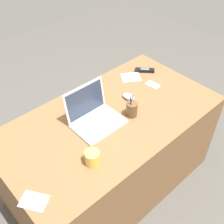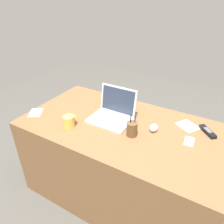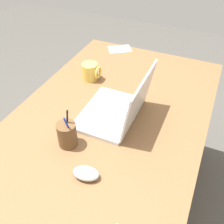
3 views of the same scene
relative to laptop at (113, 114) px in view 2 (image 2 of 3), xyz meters
name	(u,v)px [view 2 (image 2 of 3)]	position (x,y,z in m)	size (l,w,h in m)	color
ground_plane	(120,190)	(0.11, -0.04, -0.79)	(6.00, 6.00, 0.00)	#4C4944
desk	(121,161)	(0.11, -0.04, -0.42)	(1.55, 0.84, 0.74)	brown
laptop	(113,114)	(0.00, 0.00, 0.00)	(0.32, 0.27, 0.24)	silver
computer_mouse	(154,128)	(0.34, 0.02, -0.03)	(0.06, 0.10, 0.04)	silver
coffee_mug_white	(69,121)	(-0.23, -0.26, 0.00)	(0.09, 0.10, 0.09)	#E0BC4C
cordless_phone	(208,131)	(0.69, 0.18, -0.04)	(0.14, 0.14, 0.03)	black
pen_holder	(132,129)	(0.23, -0.12, 0.00)	(0.08, 0.08, 0.17)	brown
paper_note_near_laptop	(188,126)	(0.55, 0.20, -0.05)	(0.15, 0.12, 0.00)	white
paper_note_left	(189,141)	(0.60, 0.01, -0.05)	(0.06, 0.11, 0.00)	white
paper_note_right	(36,113)	(-0.61, -0.24, -0.05)	(0.10, 0.14, 0.00)	white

